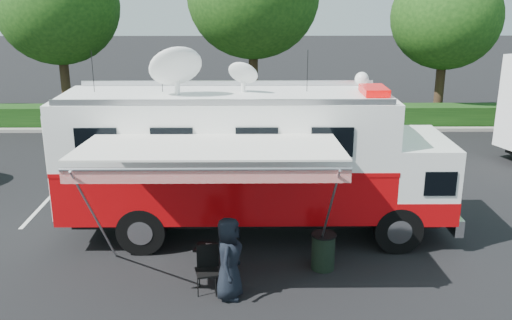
# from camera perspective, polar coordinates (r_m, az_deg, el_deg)

# --- Properties ---
(ground_plane) EXTENTS (120.00, 120.00, 0.00)m
(ground_plane) POSITION_cam_1_polar(r_m,az_deg,el_deg) (15.64, 0.02, -7.21)
(ground_plane) COLOR black
(ground_plane) RESTS_ON ground
(back_border) EXTENTS (60.00, 6.14, 8.87)m
(back_border) POSITION_cam_1_polar(r_m,az_deg,el_deg) (27.20, 2.21, 14.17)
(back_border) COLOR #9E998E
(back_border) RESTS_ON ground_plane
(stall_lines) EXTENTS (24.12, 5.50, 0.01)m
(stall_lines) POSITION_cam_1_polar(r_m,az_deg,el_deg) (18.41, -1.64, -3.32)
(stall_lines) COLOR silver
(stall_lines) RESTS_ON ground_plane
(command_truck) EXTENTS (10.11, 2.78, 4.85)m
(command_truck) POSITION_cam_1_polar(r_m,az_deg,el_deg) (14.89, -0.32, 0.08)
(command_truck) COLOR black
(command_truck) RESTS_ON ground_plane
(awning) EXTENTS (5.52, 2.84, 3.33)m
(awning) POSITION_cam_1_polar(r_m,az_deg,el_deg) (11.86, -4.63, 0.79)
(awning) COLOR white
(awning) RESTS_ON ground_plane
(person) EXTENTS (0.73, 0.98, 1.83)m
(person) POSITION_cam_1_polar(r_m,az_deg,el_deg) (12.68, -2.65, -13.50)
(person) COLOR black
(person) RESTS_ON ground_plane
(folding_table) EXTENTS (0.85, 0.67, 0.65)m
(folding_table) POSITION_cam_1_polar(r_m,az_deg,el_deg) (13.40, -4.47, -8.86)
(folding_table) COLOR black
(folding_table) RESTS_ON ground_plane
(folding_chair) EXTENTS (0.58, 0.61, 1.03)m
(folding_chair) POSITION_cam_1_polar(r_m,az_deg,el_deg) (12.70, -4.87, -10.35)
(folding_chair) COLOR black
(folding_chair) RESTS_ON ground_plane
(trash_bin) EXTENTS (0.59, 0.59, 0.89)m
(trash_bin) POSITION_cam_1_polar(r_m,az_deg,el_deg) (13.68, 6.73, -9.04)
(trash_bin) COLOR black
(trash_bin) RESTS_ON ground_plane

